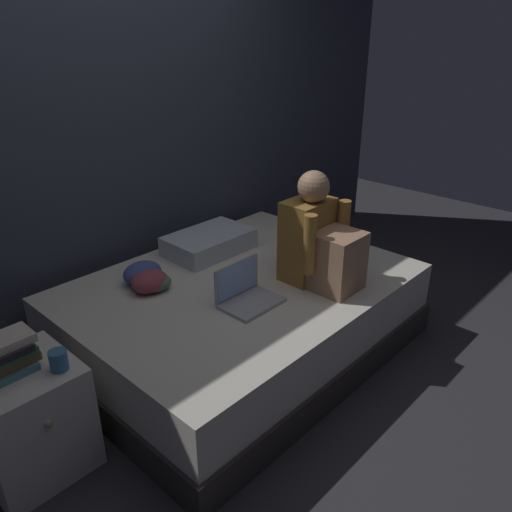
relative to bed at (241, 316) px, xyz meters
name	(u,v)px	position (x,y,z in m)	size (l,w,h in m)	color
ground_plane	(255,384)	(-0.20, -0.30, -0.24)	(8.00, 8.00, 0.00)	#2D2D33
wall_back	(110,117)	(-0.20, 0.90, 1.11)	(5.60, 0.10, 2.70)	#383D4C
bed	(241,316)	(0.00, 0.00, 0.00)	(2.00, 1.50, 0.48)	#332D2B
nightstand	(29,419)	(-1.30, 0.04, 0.03)	(0.44, 0.46, 0.53)	beige
person_sitting	(319,242)	(0.30, -0.34, 0.49)	(0.39, 0.44, 0.66)	olive
laptop	(246,293)	(-0.16, -0.20, 0.30)	(0.32, 0.23, 0.22)	#9EA0A5
pillow	(209,242)	(0.16, 0.45, 0.31)	(0.56, 0.36, 0.13)	silver
book_stack	(8,354)	(-1.32, 0.06, 0.38)	(0.23, 0.17, 0.17)	teal
mug	(59,360)	(-1.17, -0.08, 0.34)	(0.08, 0.08, 0.09)	teal
clothes_pile	(148,278)	(-0.42, 0.33, 0.30)	(0.25, 0.30, 0.13)	#4C6B56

